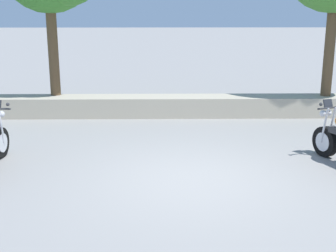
% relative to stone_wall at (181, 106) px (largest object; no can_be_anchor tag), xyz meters
% --- Properties ---
extents(ground_plane, '(120.00, 120.00, 0.00)m').
position_rel_stone_wall_xyz_m(ground_plane, '(0.00, -4.80, -0.28)').
color(ground_plane, gray).
extents(stone_wall, '(36.00, 0.80, 0.55)m').
position_rel_stone_wall_xyz_m(stone_wall, '(0.00, 0.00, 0.00)').
color(stone_wall, '#A89E89').
rests_on(stone_wall, ground).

